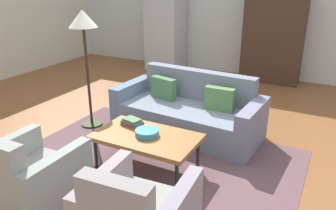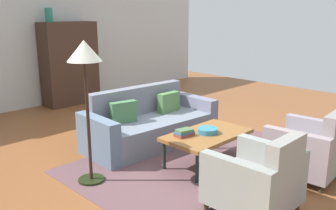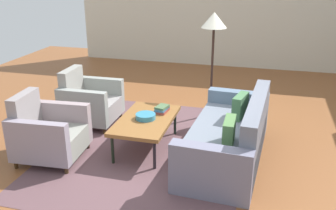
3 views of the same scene
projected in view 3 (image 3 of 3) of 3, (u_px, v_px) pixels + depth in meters
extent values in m
plane|color=brown|center=(196.00, 153.00, 5.09)|extent=(11.44, 11.44, 0.00)
cube|color=beige|center=(236.00, 9.00, 8.89)|extent=(0.12, 7.86, 2.80)
cube|color=brown|center=(150.00, 147.00, 5.24)|extent=(3.40, 2.60, 0.01)
cube|color=slate|center=(226.00, 143.00, 4.92)|extent=(1.79, 1.01, 0.42)
cube|color=slate|center=(255.00, 131.00, 4.73)|extent=(1.75, 0.29, 0.86)
cube|color=slate|center=(210.00, 173.00, 4.03)|extent=(0.24, 0.91, 0.62)
cube|color=slate|center=(237.00, 110.00, 5.73)|extent=(0.24, 0.91, 0.62)
cube|color=#4F7943|center=(229.00, 132.00, 4.36)|extent=(0.40, 0.12, 0.32)
cube|color=#447248|center=(240.00, 106.00, 5.15)|extent=(0.42, 0.20, 0.32)
cylinder|color=black|center=(175.00, 122.00, 5.60)|extent=(0.04, 0.04, 0.39)
cylinder|color=#282025|center=(154.00, 155.00, 4.64)|extent=(0.04, 0.04, 0.39)
cylinder|color=black|center=(140.00, 118.00, 5.73)|extent=(0.04, 0.04, 0.39)
cylinder|color=black|center=(113.00, 150.00, 4.78)|extent=(0.04, 0.04, 0.39)
cube|color=brown|center=(146.00, 120.00, 5.11)|extent=(1.20, 0.70, 0.05)
cylinder|color=#382B1B|center=(121.00, 114.00, 6.28)|extent=(0.05, 0.05, 0.10)
cylinder|color=#372814|center=(104.00, 131.00, 5.66)|extent=(0.05, 0.05, 0.10)
cylinder|color=black|center=(84.00, 110.00, 6.43)|extent=(0.05, 0.05, 0.10)
cylinder|color=#3B290F|center=(64.00, 126.00, 5.82)|extent=(0.05, 0.05, 0.10)
cube|color=gray|center=(92.00, 108.00, 5.97)|extent=(0.57, 0.81, 0.30)
cube|color=gray|center=(72.00, 93.00, 5.96)|extent=(0.56, 0.15, 0.78)
cube|color=gray|center=(101.00, 94.00, 6.24)|extent=(0.13, 0.80, 0.56)
cube|color=gray|center=(82.00, 108.00, 5.62)|extent=(0.13, 0.80, 0.56)
cylinder|color=black|center=(88.00, 145.00, 5.21)|extent=(0.05, 0.05, 0.10)
cylinder|color=#3B2A19|center=(66.00, 170.00, 4.59)|extent=(0.05, 0.05, 0.10)
cylinder|color=#362C1F|center=(43.00, 141.00, 5.33)|extent=(0.05, 0.05, 0.10)
cylinder|color=#382410|center=(16.00, 164.00, 4.71)|extent=(0.05, 0.05, 0.10)
cube|color=gray|center=(52.00, 141.00, 4.89)|extent=(0.62, 0.84, 0.30)
cube|color=gray|center=(27.00, 122.00, 4.86)|extent=(0.57, 0.18, 0.78)
cube|color=gray|center=(63.00, 121.00, 5.16)|extent=(0.18, 0.81, 0.56)
cube|color=gray|center=(38.00, 143.00, 4.53)|extent=(0.18, 0.81, 0.56)
cylinder|color=teal|center=(146.00, 116.00, 5.08)|extent=(0.27, 0.27, 0.07)
cube|color=brown|center=(162.00, 111.00, 5.32)|extent=(0.27, 0.17, 0.03)
cube|color=#355D82|center=(162.00, 109.00, 5.31)|extent=(0.26, 0.17, 0.03)
cube|color=#4B6A45|center=(162.00, 107.00, 5.30)|extent=(0.23, 0.18, 0.03)
cylinder|color=black|center=(210.00, 114.00, 6.36)|extent=(0.32, 0.32, 0.03)
cylinder|color=#32201A|center=(212.00, 72.00, 6.09)|extent=(0.04, 0.04, 1.45)
cone|color=silver|center=(214.00, 20.00, 5.79)|extent=(0.40, 0.40, 0.24)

